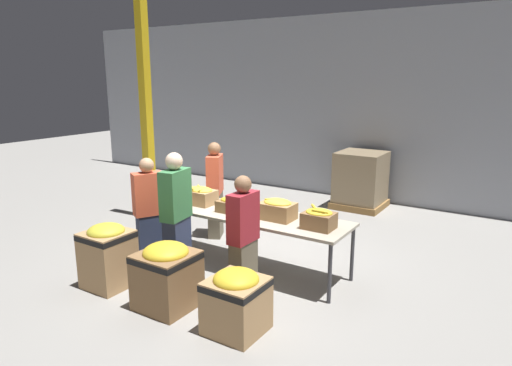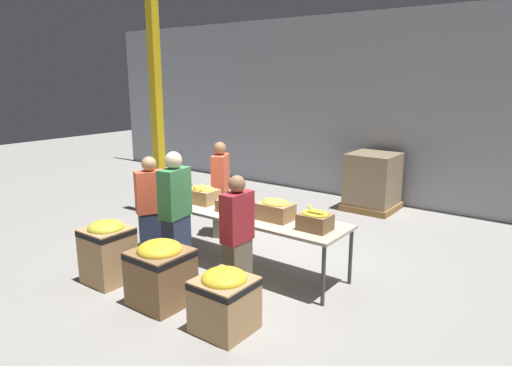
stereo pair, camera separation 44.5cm
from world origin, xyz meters
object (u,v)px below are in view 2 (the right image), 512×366
at_px(banana_box_2, 233,204).
at_px(pallet_stack_0, 372,182).
at_px(banana_box_4, 315,220).
at_px(volunteer_0, 221,190).
at_px(support_pillar, 157,114).
at_px(banana_box_0, 177,189).
at_px(donation_bin_2, 224,298).
at_px(sorting_table, 238,214).
at_px(banana_box_1, 203,194).
at_px(banana_box_3, 276,209).
at_px(volunteer_3, 151,210).
at_px(volunteer_2, 176,214).
at_px(donation_bin_0, 108,249).
at_px(donation_bin_1, 161,271).
at_px(volunteer_1, 237,238).

height_order(banana_box_2, pallet_stack_0, pallet_stack_0).
height_order(banana_box_4, volunteer_0, volunteer_0).
xyz_separation_m(banana_box_2, support_pillar, (-2.69, 1.03, 1.08)).
relative_size(banana_box_0, donation_bin_2, 0.55).
distance_m(sorting_table, banana_box_2, 0.18).
xyz_separation_m(banana_box_1, donation_bin_2, (1.71, -1.50, -0.57)).
distance_m(banana_box_3, pallet_stack_0, 3.87).
bearing_deg(donation_bin_2, volunteer_3, 158.43).
distance_m(banana_box_4, volunteer_0, 2.46).
bearing_deg(volunteer_2, volunteer_3, 72.84).
height_order(sorting_table, volunteer_2, volunteer_2).
distance_m(sorting_table, donation_bin_0, 1.83).
relative_size(sorting_table, volunteer_0, 2.03).
xyz_separation_m(banana_box_3, support_pillar, (-3.37, 0.96, 1.05)).
bearing_deg(banana_box_2, pallet_stack_0, 83.27).
height_order(donation_bin_1, support_pillar, support_pillar).
height_order(volunteer_2, donation_bin_2, volunteer_2).
height_order(banana_box_4, donation_bin_2, banana_box_4).
bearing_deg(volunteer_1, banana_box_4, -40.43).
bearing_deg(banana_box_4, sorting_table, 177.17).
xyz_separation_m(banana_box_4, donation_bin_1, (-1.28, -1.42, -0.52)).
bearing_deg(volunteer_0, donation_bin_1, -2.83).
bearing_deg(volunteer_0, banana_box_1, -4.74).
bearing_deg(banana_box_4, banana_box_2, -179.36).
height_order(banana_box_2, volunteer_3, volunteer_3).
distance_m(banana_box_4, pallet_stack_0, 4.01).
distance_m(banana_box_2, volunteer_2, 0.81).
bearing_deg(banana_box_0, pallet_stack_0, 65.87).
relative_size(volunteer_0, support_pillar, 0.41).
distance_m(banana_box_0, volunteer_0, 0.81).
relative_size(volunteer_3, donation_bin_1, 1.97).
bearing_deg(banana_box_3, donation_bin_0, -138.66).
height_order(banana_box_3, pallet_stack_0, pallet_stack_0).
bearing_deg(banana_box_1, pallet_stack_0, 73.46).
distance_m(banana_box_0, donation_bin_1, 2.05).
distance_m(volunteer_0, volunteer_3, 1.45).
height_order(banana_box_3, support_pillar, support_pillar).
bearing_deg(volunteer_3, sorting_table, -31.00).
bearing_deg(donation_bin_2, support_pillar, 146.78).
xyz_separation_m(donation_bin_0, donation_bin_2, (2.03, 0.00, -0.08)).
bearing_deg(banana_box_3, donation_bin_2, -76.53).
distance_m(banana_box_1, banana_box_4, 1.99).
distance_m(sorting_table, volunteer_0, 1.29).
xyz_separation_m(volunteer_0, support_pillar, (-1.70, 0.16, 1.19)).
xyz_separation_m(volunteer_0, volunteer_1, (1.66, -1.60, -0.04)).
xyz_separation_m(volunteer_2, donation_bin_0, (-0.53, -0.75, -0.40)).
distance_m(sorting_table, volunteer_2, 0.90).
relative_size(volunteer_2, donation_bin_1, 2.14).
xyz_separation_m(banana_box_2, volunteer_1, (0.66, -0.73, -0.15)).
distance_m(volunteer_2, donation_bin_2, 1.75).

